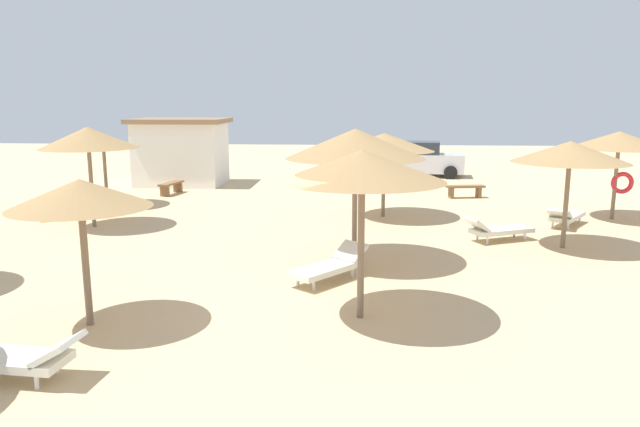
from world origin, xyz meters
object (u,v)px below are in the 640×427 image
(lounger_0, at_px, (71,209))
(lounger_5, at_px, (330,266))
(bench_0, at_px, (465,189))
(bench_1, at_px, (171,186))
(parasol_6, at_px, (355,144))
(lounger_1, at_px, (565,216))
(parasol_1, at_px, (619,141))
(parked_car, at_px, (422,160))
(parasol_7, at_px, (80,194))
(parasol_0, at_px, (88,138))
(lounger_4, at_px, (497,229))
(parasol_5, at_px, (362,166))
(parasol_8, at_px, (384,142))
(parasol_9, at_px, (103,141))
(beach_cabana, at_px, (182,151))
(lounger_3, at_px, (14,357))
(parasol_4, at_px, (570,152))

(lounger_0, xyz_separation_m, lounger_5, (8.55, -6.02, -0.00))
(bench_0, xyz_separation_m, bench_1, (-11.64, 0.19, 0.00))
(parasol_6, distance_m, lounger_1, 8.02)
(parasol_1, relative_size, bench_0, 1.92)
(parked_car, bearing_deg, parasol_7, -111.00)
(parasol_0, xyz_separation_m, bench_1, (0.41, 6.17, -2.29))
(lounger_1, bearing_deg, parasol_6, -145.84)
(bench_0, bearing_deg, lounger_4, -93.52)
(parasol_0, distance_m, lounger_5, 9.07)
(parasol_5, xyz_separation_m, lounger_1, (6.21, 7.90, -2.33))
(parasol_8, relative_size, lounger_5, 1.69)
(parasol_8, bearing_deg, lounger_4, -47.76)
(bench_0, bearing_deg, lounger_0, -160.01)
(parasol_0, bearing_deg, parasol_9, 107.49)
(parasol_0, xyz_separation_m, parked_car, (11.09, 12.58, -1.82))
(parasol_9, bearing_deg, parasol_7, -68.10)
(bench_1, distance_m, beach_cabana, 3.11)
(parasol_5, height_order, parked_car, parasol_5)
(lounger_5, bearing_deg, beach_cabana, 117.57)
(parasol_5, bearing_deg, parasol_9, 130.66)
(parasol_5, distance_m, parasol_9, 13.82)
(parasol_9, height_order, lounger_4, parasol_9)
(parasol_6, distance_m, parasol_7, 6.14)
(parasol_9, distance_m, lounger_0, 3.09)
(bench_0, bearing_deg, parasol_9, -169.33)
(parasol_1, distance_m, lounger_3, 17.43)
(lounger_0, xyz_separation_m, lounger_4, (12.87, -2.26, -0.00))
(parasol_6, distance_m, parked_car, 16.40)
(lounger_0, xyz_separation_m, lounger_3, (4.49, -10.69, -0.01))
(parasol_6, height_order, parked_car, parasol_6)
(beach_cabana, bearing_deg, lounger_3, -80.23)
(parasol_4, bearing_deg, bench_0, 97.91)
(parasol_7, distance_m, bench_1, 14.19)
(parasol_4, xyz_separation_m, parasol_5, (-5.22, -5.21, 0.19))
(bench_1, relative_size, parked_car, 0.37)
(parasol_4, distance_m, parasol_8, 5.85)
(parasol_8, height_order, lounger_1, parasol_8)
(lounger_4, relative_size, lounger_5, 1.06)
(parasol_1, distance_m, lounger_1, 3.11)
(parasol_9, bearing_deg, parasol_1, -4.61)
(parasol_1, relative_size, lounger_3, 1.52)
(parasol_8, bearing_deg, lounger_5, -101.54)
(parasol_9, bearing_deg, lounger_4, -20.00)
(lounger_5, relative_size, bench_1, 1.21)
(lounger_1, xyz_separation_m, beach_cabana, (-14.08, 8.12, 1.18))
(parasol_0, height_order, parasol_6, parasol_6)
(parasol_4, distance_m, bench_0, 8.10)
(parasol_8, xyz_separation_m, bench_0, (3.34, 3.91, -2.07))
(parasol_9, distance_m, lounger_3, 13.89)
(parasol_5, relative_size, parasol_7, 1.18)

